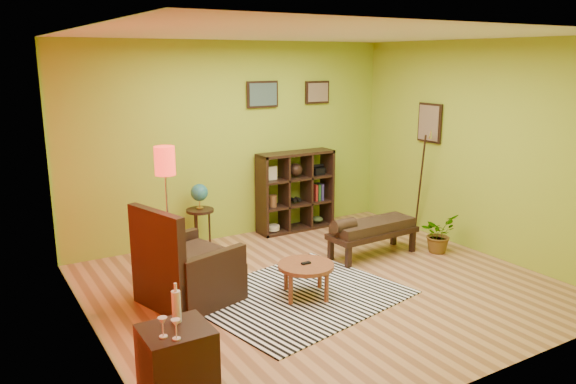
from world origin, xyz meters
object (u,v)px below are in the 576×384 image
armchair (185,273)px  bench (371,229)px  floor_lamp (165,173)px  side_cabinet (177,364)px  cube_shelf (296,191)px  coffee_table (306,268)px  globe_table (200,200)px  potted_plant (438,237)px

armchair → bench: (2.61, 0.08, 0.04)m
floor_lamp → bench: 2.78m
floor_lamp → side_cabinet: bearing=-108.2°
armchair → cube_shelf: 2.90m
coffee_table → floor_lamp: bearing=133.5°
armchair → globe_table: bearing=62.2°
coffee_table → cube_shelf: bearing=60.4°
coffee_table → cube_shelf: (1.23, 2.17, 0.27)m
armchair → potted_plant: bearing=-4.2°
armchair → cube_shelf: bearing=33.8°
cube_shelf → bench: bearing=-82.3°
coffee_table → floor_lamp: size_ratio=0.38×
side_cabinet → potted_plant: (4.21, 1.42, -0.10)m
side_cabinet → coffee_table: bearing=30.8°
armchair → potted_plant: size_ratio=2.11×
bench → globe_table: bearing=141.2°
coffee_table → potted_plant: bearing=7.4°
bench → potted_plant: (0.89, -0.34, -0.17)m
side_cabinet → cube_shelf: bearing=46.6°
coffee_table → armchair: 1.30m
cube_shelf → coffee_table: bearing=-119.6°
potted_plant → coffee_table: bearing=-172.6°
cube_shelf → potted_plant: (1.09, -1.86, -0.40)m
potted_plant → side_cabinet: bearing=-161.3°
armchair → floor_lamp: 1.15m
globe_table → cube_shelf: (1.60, 0.08, -0.09)m
armchair → side_cabinet: (-0.71, -1.68, -0.02)m
side_cabinet → floor_lamp: bearing=71.8°
cube_shelf → potted_plant: size_ratio=2.30×
floor_lamp → potted_plant: size_ratio=3.08×
armchair → cube_shelf: (2.40, 1.61, 0.27)m
floor_lamp → bench: (2.56, -0.54, -0.92)m
globe_table → potted_plant: (2.69, -1.79, -0.49)m
side_cabinet → cube_shelf: cube_shelf is taller
coffee_table → bench: size_ratio=0.48×
bench → cube_shelf: bearing=97.7°
coffee_table → globe_table: size_ratio=0.68×
potted_plant → cube_shelf: bearing=120.4°
side_cabinet → globe_table: (1.52, 3.21, 0.38)m
coffee_table → globe_table: globe_table is taller
coffee_table → side_cabinet: (-1.88, -1.12, -0.02)m
floor_lamp → bench: floor_lamp is taller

